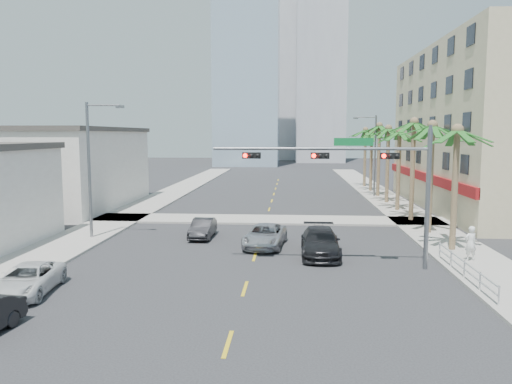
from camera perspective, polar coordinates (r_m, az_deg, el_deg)
ground at (r=19.17m, az=-2.45°, el=-14.59°), size 260.00×260.00×0.00m
sidewalk_right at (r=39.64m, az=18.60°, el=-3.70°), size 4.00×120.00×0.15m
sidewalk_left at (r=40.87m, az=-16.11°, el=-3.31°), size 4.00×120.00×0.15m
sidewalk_cross at (r=40.40m, az=1.13°, el=-3.17°), size 80.00×4.00×0.15m
building_right at (r=51.75m, az=26.95°, el=6.52°), size 15.25×28.00×15.00m
building_left_far at (r=50.70m, az=-21.09°, el=2.39°), size 11.00×18.00×7.20m
tower_far_left at (r=114.49m, az=-1.00°, el=15.17°), size 14.00×14.00×48.00m
tower_far_right at (r=130.01m, az=7.44°, el=16.77°), size 12.00×12.00×60.00m
tower_far_center at (r=143.54m, az=2.13°, el=12.22°), size 16.00×16.00×42.00m
traffic_signal_mast at (r=26.04m, az=12.32°, el=2.34°), size 11.12×0.54×7.20m
palm_tree_0 at (r=31.24m, az=22.02°, el=6.41°), size 4.80×4.80×7.80m
palm_tree_1 at (r=36.23m, az=19.52°, el=7.02°), size 4.80×4.80×8.16m
palm_tree_2 at (r=41.28m, az=17.62°, el=7.47°), size 4.80×4.80×8.52m
palm_tree_3 at (r=46.35m, az=16.10°, el=6.53°), size 4.80×4.80×7.80m
palm_tree_4 at (r=51.45m, az=14.91°, el=6.94°), size 4.80×4.80×8.16m
palm_tree_5 at (r=56.57m, az=13.94°, el=7.27°), size 4.80×4.80×8.52m
palm_tree_6 at (r=61.70m, az=13.10°, el=6.57°), size 4.80×4.80×7.80m
palm_tree_7 at (r=66.84m, az=12.41°, el=6.88°), size 4.80×4.80×8.16m
streetlight_left at (r=34.39m, az=-18.24°, el=3.15°), size 2.55×0.25×9.00m
streetlight_right at (r=56.50m, az=13.26°, el=4.53°), size 2.55×0.25×9.00m
guardrail at (r=25.91m, az=22.73°, el=-7.90°), size 0.08×8.08×1.00m
car_parked_far at (r=24.19m, az=-24.70°, el=-9.09°), size 2.59×4.78×1.27m
car_lane_left at (r=33.87m, az=-6.11°, el=-4.14°), size 1.39×3.88×1.28m
car_lane_center at (r=31.02m, az=1.03°, el=-5.01°), size 2.80×5.15×1.37m
car_lane_right at (r=28.99m, az=7.34°, el=-5.70°), size 2.24×5.40×1.56m
pedestrian at (r=29.36m, az=23.31°, el=-5.41°), size 0.79×0.62×1.89m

